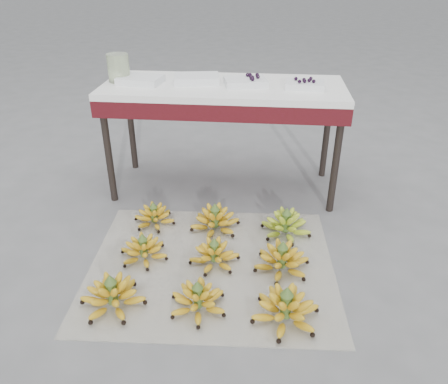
# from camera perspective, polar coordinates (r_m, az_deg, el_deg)

# --- Properties ---
(ground) EXTENTS (60.00, 60.00, 0.00)m
(ground) POSITION_cam_1_polar(r_m,az_deg,el_deg) (2.25, -2.36, -10.66)
(ground) COLOR #5E5E60
(ground) RESTS_ON ground
(newspaper_mat) EXTENTS (1.30, 1.11, 0.01)m
(newspaper_mat) POSITION_cam_1_polar(r_m,az_deg,el_deg) (2.29, -1.61, -9.57)
(newspaper_mat) COLOR white
(newspaper_mat) RESTS_ON ground
(bunch_front_left) EXTENTS (0.35, 0.35, 0.18)m
(bunch_front_left) POSITION_cam_1_polar(r_m,az_deg,el_deg) (2.09, -14.36, -12.96)
(bunch_front_left) COLOR yellow
(bunch_front_left) RESTS_ON newspaper_mat
(bunch_front_center) EXTENTS (0.33, 0.33, 0.16)m
(bunch_front_center) POSITION_cam_1_polar(r_m,az_deg,el_deg) (2.02, -3.43, -13.85)
(bunch_front_center) COLOR yellow
(bunch_front_center) RESTS_ON newspaper_mat
(bunch_front_right) EXTENTS (0.31, 0.31, 0.19)m
(bunch_front_right) POSITION_cam_1_polar(r_m,az_deg,el_deg) (1.98, 8.06, -14.85)
(bunch_front_right) COLOR yellow
(bunch_front_right) RESTS_ON newspaper_mat
(bunch_mid_left) EXTENTS (0.29, 0.29, 0.15)m
(bunch_mid_left) POSITION_cam_1_polar(r_m,az_deg,el_deg) (2.34, -10.45, -7.45)
(bunch_mid_left) COLOR yellow
(bunch_mid_left) RESTS_ON newspaper_mat
(bunch_mid_center) EXTENTS (0.30, 0.30, 0.16)m
(bunch_mid_center) POSITION_cam_1_polar(r_m,az_deg,el_deg) (2.27, -1.26, -8.18)
(bunch_mid_center) COLOR yellow
(bunch_mid_center) RESTS_ON newspaper_mat
(bunch_mid_right) EXTENTS (0.33, 0.33, 0.18)m
(bunch_mid_right) POSITION_cam_1_polar(r_m,az_deg,el_deg) (2.25, 7.57, -8.78)
(bunch_mid_right) COLOR yellow
(bunch_mid_right) RESTS_ON newspaper_mat
(bunch_back_left) EXTENTS (0.28, 0.28, 0.15)m
(bunch_back_left) POSITION_cam_1_polar(r_m,az_deg,el_deg) (2.62, -9.10, -3.15)
(bunch_back_left) COLOR yellow
(bunch_back_left) RESTS_ON newspaper_mat
(bunch_back_center) EXTENTS (0.31, 0.31, 0.17)m
(bunch_back_center) POSITION_cam_1_polar(r_m,az_deg,el_deg) (2.53, -1.18, -3.73)
(bunch_back_center) COLOR yellow
(bunch_back_center) RESTS_ON newspaper_mat
(bunch_back_right) EXTENTS (0.37, 0.37, 0.17)m
(bunch_back_right) POSITION_cam_1_polar(r_m,az_deg,el_deg) (2.52, 8.08, -4.27)
(bunch_back_right) COLOR olive
(bunch_back_right) RESTS_ON newspaper_mat
(vendor_table) EXTENTS (1.49, 0.60, 0.72)m
(vendor_table) POSITION_cam_1_polar(r_m,az_deg,el_deg) (2.79, -0.06, 12.27)
(vendor_table) COLOR black
(vendor_table) RESTS_ON ground
(tray_far_left) EXTENTS (0.28, 0.22, 0.04)m
(tray_far_left) POSITION_cam_1_polar(r_m,az_deg,el_deg) (2.83, -10.85, 14.19)
(tray_far_left) COLOR silver
(tray_far_left) RESTS_ON vendor_table
(tray_left) EXTENTS (0.30, 0.24, 0.04)m
(tray_left) POSITION_cam_1_polar(r_m,az_deg,el_deg) (2.81, -3.60, 14.56)
(tray_left) COLOR silver
(tray_left) RESTS_ON vendor_table
(tray_right) EXTENTS (0.28, 0.23, 0.06)m
(tray_right) POSITION_cam_1_polar(r_m,az_deg,el_deg) (2.74, 2.88, 14.20)
(tray_right) COLOR silver
(tray_right) RESTS_ON vendor_table
(tray_far_right) EXTENTS (0.24, 0.18, 0.06)m
(tray_far_right) POSITION_cam_1_polar(r_m,az_deg,el_deg) (2.73, 10.50, 13.65)
(tray_far_right) COLOR silver
(tray_far_right) RESTS_ON vendor_table
(glass_jar) EXTENTS (0.16, 0.16, 0.17)m
(glass_jar) POSITION_cam_1_polar(r_m,az_deg,el_deg) (2.89, -13.62, 15.49)
(glass_jar) COLOR #DDF0BE
(glass_jar) RESTS_ON vendor_table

